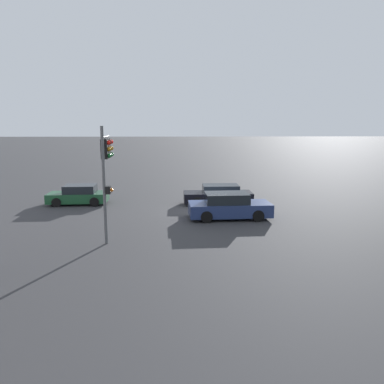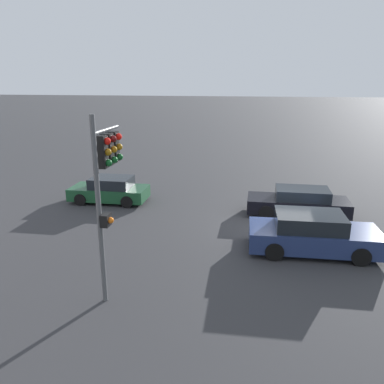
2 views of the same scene
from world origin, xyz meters
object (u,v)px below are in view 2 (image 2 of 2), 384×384
(crossing_car_0, at_px, (312,234))
(crossing_car_2, at_px, (110,190))
(crossing_car_1, at_px, (298,202))
(traffic_signal, at_px, (106,168))

(crossing_car_0, xyz_separation_m, crossing_car_2, (9.88, -4.34, -0.08))
(crossing_car_0, height_order, crossing_car_1, crossing_car_0)
(traffic_signal, distance_m, crossing_car_1, 10.52)
(crossing_car_0, bearing_deg, crossing_car_1, 89.88)
(crossing_car_0, relative_size, crossing_car_2, 1.18)
(traffic_signal, distance_m, crossing_car_2, 9.61)
(crossing_car_1, bearing_deg, crossing_car_2, -3.02)
(traffic_signal, height_order, crossing_car_1, traffic_signal)
(traffic_signal, relative_size, crossing_car_0, 1.11)
(crossing_car_0, xyz_separation_m, crossing_car_1, (0.20, -4.01, -0.07))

